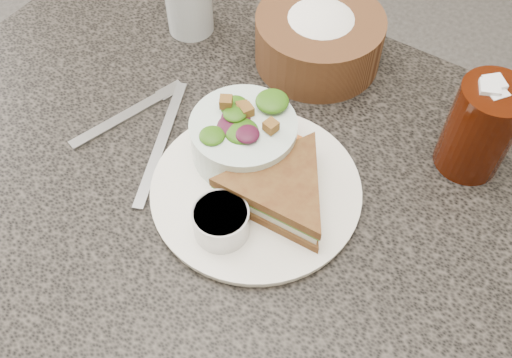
{
  "coord_description": "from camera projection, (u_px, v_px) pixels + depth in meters",
  "views": [
    {
      "loc": [
        0.26,
        -0.36,
        1.35
      ],
      "look_at": [
        0.03,
        -0.02,
        0.78
      ],
      "focal_mm": 40.0,
      "sensor_mm": 36.0,
      "label": 1
    }
  ],
  "objects": [
    {
      "name": "cola_glass",
      "position": [
        482.0,
        125.0,
        0.7
      ],
      "size": [
        0.11,
        0.11,
        0.14
      ],
      "primitive_type": null,
      "rotation": [
        0.0,
        0.0,
        -0.41
      ],
      "color": "black",
      "rests_on": "dining_table"
    },
    {
      "name": "dining_table",
      "position": [
        246.0,
        294.0,
        1.05
      ],
      "size": [
        1.0,
        0.7,
        0.75
      ],
      "primitive_type": "cube",
      "color": "black",
      "rests_on": "floor"
    },
    {
      "name": "knife",
      "position": [
        162.0,
        141.0,
        0.78
      ],
      "size": [
        0.1,
        0.21,
        0.0
      ],
      "primitive_type": "cube",
      "rotation": [
        0.0,
        0.0,
        0.4
      ],
      "color": "#A1A3A6",
      "rests_on": "dining_table"
    },
    {
      "name": "dinner_plate",
      "position": [
        256.0,
        190.0,
        0.72
      ],
      "size": [
        0.26,
        0.26,
        0.01
      ],
      "primitive_type": "cylinder",
      "color": "silver",
      "rests_on": "dining_table"
    },
    {
      "name": "fork",
      "position": [
        123.0,
        117.0,
        0.8
      ],
      "size": [
        0.06,
        0.16,
        0.0
      ],
      "primitive_type": "cube",
      "rotation": [
        0.0,
        0.0,
        -0.3
      ],
      "color": "gray",
      "rests_on": "dining_table"
    },
    {
      "name": "dressing_ramekin",
      "position": [
        221.0,
        222.0,
        0.67
      ],
      "size": [
        0.07,
        0.07,
        0.04
      ],
      "primitive_type": "cylinder",
      "rotation": [
        0.0,
        0.0,
        0.04
      ],
      "color": "#A6A6A6",
      "rests_on": "dinner_plate"
    },
    {
      "name": "orange_wedge",
      "position": [
        291.0,
        143.0,
        0.75
      ],
      "size": [
        0.07,
        0.07,
        0.02
      ],
      "primitive_type": "cone",
      "rotation": [
        0.0,
        0.0,
        0.32
      ],
      "color": "orange",
      "rests_on": "dinner_plate"
    },
    {
      "name": "salad_bowl",
      "position": [
        243.0,
        133.0,
        0.72
      ],
      "size": [
        0.18,
        0.18,
        0.08
      ],
      "primitive_type": null,
      "rotation": [
        0.0,
        0.0,
        -0.42
      ],
      "color": "silver",
      "rests_on": "dinner_plate"
    },
    {
      "name": "bread_basket",
      "position": [
        320.0,
        32.0,
        0.83
      ],
      "size": [
        0.2,
        0.2,
        0.11
      ],
      "primitive_type": null,
      "rotation": [
        0.0,
        0.0,
        -0.04
      ],
      "color": "brown",
      "rests_on": "dining_table"
    },
    {
      "name": "sandwich",
      "position": [
        281.0,
        191.0,
        0.69
      ],
      "size": [
        0.18,
        0.18,
        0.05
      ],
      "primitive_type": null,
      "rotation": [
        0.0,
        0.0,
        0.05
      ],
      "color": "brown",
      "rests_on": "dinner_plate"
    }
  ]
}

